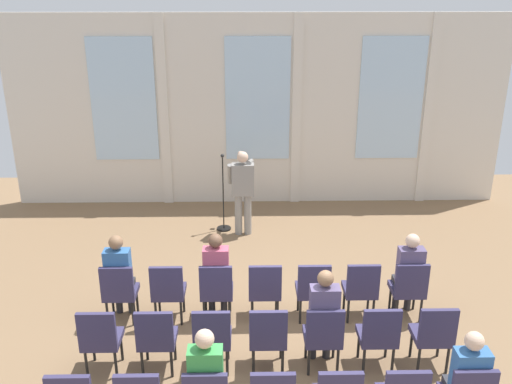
% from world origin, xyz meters
% --- Properties ---
extents(ground_plane, '(14.57, 14.57, 0.00)m').
position_xyz_m(ground_plane, '(0.00, 0.00, 0.00)').
color(ground_plane, '#846647').
extents(rear_partition, '(10.49, 0.14, 4.04)m').
position_xyz_m(rear_partition, '(0.03, 5.60, 2.04)').
color(rear_partition, silver).
rests_on(rear_partition, ground).
extents(speaker, '(0.50, 0.69, 1.66)m').
position_xyz_m(speaker, '(-0.32, 3.87, 0.96)').
color(speaker, gray).
rests_on(speaker, ground).
extents(mic_stand, '(0.28, 0.28, 1.55)m').
position_xyz_m(mic_stand, '(-0.70, 4.07, 0.34)').
color(mic_stand, black).
rests_on(mic_stand, ground).
extents(chair_r0_c0, '(0.46, 0.44, 0.94)m').
position_xyz_m(chair_r0_c0, '(-2.06, 0.87, 0.53)').
color(chair_r0_c0, black).
rests_on(chair_r0_c0, ground).
extents(audience_r0_c0, '(0.36, 0.39, 1.34)m').
position_xyz_m(audience_r0_c0, '(-2.06, 0.95, 0.75)').
color(audience_r0_c0, '#2D2D33').
rests_on(audience_r0_c0, ground).
extents(chair_r0_c1, '(0.46, 0.44, 0.94)m').
position_xyz_m(chair_r0_c1, '(-1.37, 0.87, 0.53)').
color(chair_r0_c1, black).
rests_on(chair_r0_c1, ground).
extents(chair_r0_c2, '(0.46, 0.44, 0.94)m').
position_xyz_m(chair_r0_c2, '(-0.69, 0.87, 0.53)').
color(chair_r0_c2, black).
rests_on(chair_r0_c2, ground).
extents(audience_r0_c2, '(0.36, 0.39, 1.36)m').
position_xyz_m(audience_r0_c2, '(-0.69, 0.95, 0.75)').
color(audience_r0_c2, '#2D2D33').
rests_on(audience_r0_c2, ground).
extents(chair_r0_c3, '(0.46, 0.44, 0.94)m').
position_xyz_m(chair_r0_c3, '(0.00, 0.87, 0.53)').
color(chair_r0_c3, black).
rests_on(chair_r0_c3, ground).
extents(chair_r0_c4, '(0.46, 0.44, 0.94)m').
position_xyz_m(chair_r0_c4, '(0.69, 0.87, 0.53)').
color(chair_r0_c4, black).
rests_on(chair_r0_c4, ground).
extents(chair_r0_c5, '(0.46, 0.44, 0.94)m').
position_xyz_m(chair_r0_c5, '(1.37, 0.87, 0.53)').
color(chair_r0_c5, black).
rests_on(chair_r0_c5, ground).
extents(chair_r0_c6, '(0.46, 0.44, 0.94)m').
position_xyz_m(chair_r0_c6, '(2.06, 0.87, 0.53)').
color(chair_r0_c6, black).
rests_on(chair_r0_c6, ground).
extents(audience_r0_c6, '(0.36, 0.39, 1.33)m').
position_xyz_m(audience_r0_c6, '(2.06, 0.95, 0.74)').
color(audience_r0_c6, '#2D2D33').
rests_on(audience_r0_c6, ground).
extents(chair_r1_c0, '(0.46, 0.44, 0.94)m').
position_xyz_m(chair_r1_c0, '(-2.06, -0.26, 0.53)').
color(chair_r1_c0, black).
rests_on(chair_r1_c0, ground).
extents(chair_r1_c1, '(0.46, 0.44, 0.94)m').
position_xyz_m(chair_r1_c1, '(-1.37, -0.26, 0.53)').
color(chair_r1_c1, black).
rests_on(chair_r1_c1, ground).
extents(chair_r1_c2, '(0.46, 0.44, 0.94)m').
position_xyz_m(chair_r1_c2, '(-0.69, -0.26, 0.53)').
color(chair_r1_c2, black).
rests_on(chair_r1_c2, ground).
extents(chair_r1_c3, '(0.46, 0.44, 0.94)m').
position_xyz_m(chair_r1_c3, '(0.00, -0.26, 0.53)').
color(chair_r1_c3, black).
rests_on(chair_r1_c3, ground).
extents(chair_r1_c4, '(0.46, 0.44, 0.94)m').
position_xyz_m(chair_r1_c4, '(0.69, -0.26, 0.53)').
color(chair_r1_c4, black).
rests_on(chair_r1_c4, ground).
extents(audience_r1_c4, '(0.36, 0.39, 1.39)m').
position_xyz_m(audience_r1_c4, '(0.69, -0.18, 0.77)').
color(audience_r1_c4, '#2D2D33').
rests_on(audience_r1_c4, ground).
extents(chair_r1_c5, '(0.46, 0.44, 0.94)m').
position_xyz_m(chair_r1_c5, '(1.37, -0.26, 0.53)').
color(chair_r1_c5, black).
rests_on(chair_r1_c5, ground).
extents(chair_r1_c6, '(0.46, 0.44, 0.94)m').
position_xyz_m(chair_r1_c6, '(2.06, -0.26, 0.53)').
color(chair_r1_c6, black).
rests_on(chair_r1_c6, ground).
extents(audience_r2_c2, '(0.36, 0.39, 1.35)m').
position_xyz_m(audience_r2_c2, '(-0.69, -1.31, 0.75)').
color(audience_r2_c2, '#2D2D33').
rests_on(audience_r2_c2, ground).
extents(audience_r2_c6, '(0.36, 0.39, 1.28)m').
position_xyz_m(audience_r2_c6, '(2.06, -1.30, 0.72)').
color(audience_r2_c6, '#2D2D33').
rests_on(audience_r2_c6, ground).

